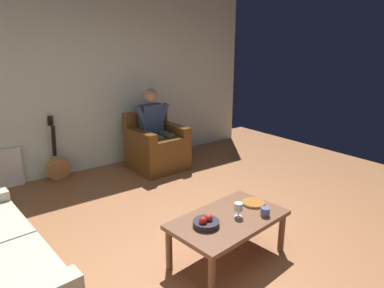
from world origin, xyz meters
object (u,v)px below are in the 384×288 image
person_seated (156,126)px  fruit_bowl (206,223)px  wine_glass_near (238,208)px  candle_jar (265,212)px  armchair (156,148)px  guitar (58,166)px  decorative_dish (253,203)px  coffee_table (228,223)px

person_seated → fruit_bowl: 2.69m
wine_glass_near → person_seated: bearing=-104.4°
person_seated → wine_glass_near: (0.65, 2.53, -0.18)m
wine_glass_near → fruit_bowl: size_ratio=0.60×
candle_jar → armchair: bearing=-99.4°
guitar → candle_jar: bearing=107.5°
person_seated → decorative_dish: (0.36, 2.44, -0.26)m
person_seated → decorative_dish: bearing=78.6°
fruit_bowl → person_seated: bearing=-111.7°
decorative_dish → candle_jar: candle_jar is taller
armchair → coffee_table: (0.73, 2.49, 0.03)m
coffee_table → wine_glass_near: bearing=152.1°
armchair → guitar: guitar is taller
person_seated → wine_glass_near: person_seated is taller
person_seated → guitar: person_seated is taller
wine_glass_near → candle_jar: wine_glass_near is taller
wine_glass_near → fruit_bowl: bearing=-7.6°
person_seated → candle_jar: size_ratio=15.19×
decorative_dish → coffee_table: bearing=8.1°
armchair → person_seated: 0.36m
guitar → wine_glass_near: bearing=104.4°
person_seated → candle_jar: bearing=77.4°
armchair → fruit_bowl: bearing=65.2°
coffee_table → guitar: guitar is taller
person_seated → candle_jar: (0.44, 2.66, -0.23)m
armchair → wine_glass_near: bearing=72.4°
fruit_bowl → decorative_dish: (-0.63, -0.05, -0.02)m
coffee_table → fruit_bowl: size_ratio=4.90×
fruit_bowl → decorative_dish: size_ratio=1.04×
armchair → guitar: bearing=-20.3°
coffee_table → candle_jar: size_ratio=13.42×
armchair → coffee_table: 2.59m
decorative_dish → wine_glass_near: bearing=17.8°
armchair → guitar: (1.42, -0.44, -0.13)m
fruit_bowl → guitar: bearing=-81.7°
fruit_bowl → armchair: bearing=-111.7°
armchair → coffee_table: size_ratio=0.80×
coffee_table → armchair: bearing=-106.4°
wine_glass_near → fruit_bowl: wine_glass_near is taller
guitar → fruit_bowl: (-0.43, 2.92, 0.25)m
guitar → coffee_table: bearing=103.2°
person_seated → fruit_bowl: (0.99, 2.49, -0.24)m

